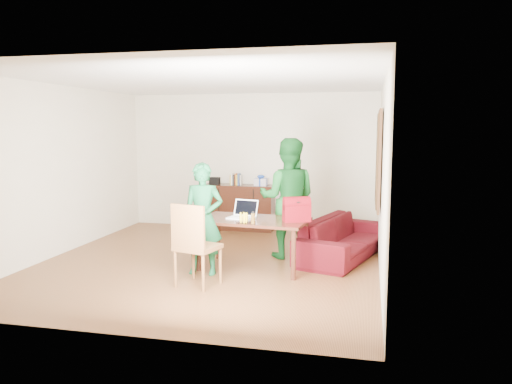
% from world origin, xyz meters
% --- Properties ---
extents(room, '(5.20, 5.70, 2.90)m').
position_xyz_m(room, '(0.01, 0.13, 1.31)').
color(room, '#442411').
rests_on(room, ground).
extents(table, '(1.63, 1.03, 0.73)m').
position_xyz_m(table, '(0.71, -0.16, 0.64)').
color(table, black).
rests_on(table, ground).
extents(chair, '(0.59, 0.58, 1.08)m').
position_xyz_m(chair, '(0.20, -1.10, 0.32)').
color(chair, brown).
rests_on(chair, ground).
extents(person_near, '(0.59, 0.41, 1.55)m').
position_xyz_m(person_near, '(0.10, -0.56, 0.78)').
color(person_near, '#13582F').
rests_on(person_near, ground).
extents(person_far, '(0.94, 0.75, 1.87)m').
position_xyz_m(person_far, '(1.10, 0.59, 0.93)').
color(person_far, '#12521C').
rests_on(person_far, ground).
extents(laptop, '(0.41, 0.32, 0.26)m').
position_xyz_m(laptop, '(0.54, -0.17, 0.77)').
color(laptop, white).
rests_on(laptop, table).
extents(bananas, '(0.17, 0.13, 0.06)m').
position_xyz_m(bananas, '(0.67, -0.51, 0.76)').
color(bananas, gold).
rests_on(bananas, table).
extents(bottle, '(0.06, 0.06, 0.16)m').
position_xyz_m(bottle, '(0.79, -0.50, 0.81)').
color(bottle, brown).
rests_on(bottle, table).
extents(red_bag, '(0.42, 0.33, 0.27)m').
position_xyz_m(red_bag, '(1.35, -0.20, 0.86)').
color(red_bag, maroon).
rests_on(red_bag, table).
extents(sofa, '(1.42, 2.26, 0.62)m').
position_xyz_m(sofa, '(1.95, 0.77, 0.31)').
color(sofa, '#3B0713').
rests_on(sofa, ground).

